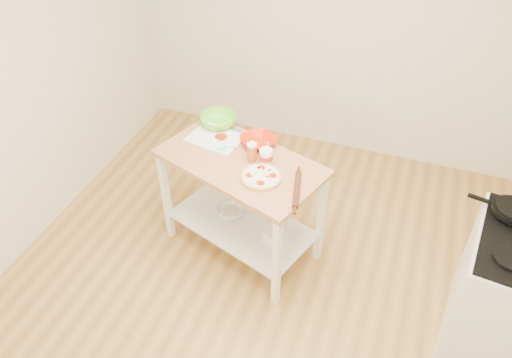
{
  "coord_description": "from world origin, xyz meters",
  "views": [
    {
      "loc": [
        0.77,
        -2.09,
        3.12
      ],
      "look_at": [
        -0.18,
        0.5,
        0.81
      ],
      "focal_mm": 35.0,
      "sensor_mm": 36.0,
      "label": 1
    }
  ],
  "objects_px": {
    "orange_bowl": "(258,141)",
    "shelf_glass_bowl": "(231,210)",
    "green_bowl": "(218,121)",
    "rolling_pin": "(297,190)",
    "knife": "(220,128)",
    "shelf_bin": "(272,237)",
    "cutting_board": "(216,137)",
    "yogurt_tub": "(266,157)",
    "prep_island": "(241,187)",
    "pizza": "(261,177)",
    "spatula": "(227,148)",
    "beer_pint": "(252,152)"
  },
  "relations": [
    {
      "from": "rolling_pin",
      "to": "green_bowl",
      "type": "bearing_deg",
      "value": 145.66
    },
    {
      "from": "green_bowl",
      "to": "cutting_board",
      "type": "bearing_deg",
      "value": -73.5
    },
    {
      "from": "beer_pint",
      "to": "pizza",
      "type": "bearing_deg",
      "value": -52.95
    },
    {
      "from": "rolling_pin",
      "to": "yogurt_tub",
      "type": "bearing_deg",
      "value": 142.84
    },
    {
      "from": "spatula",
      "to": "shelf_glass_bowl",
      "type": "bearing_deg",
      "value": -56.09
    },
    {
      "from": "knife",
      "to": "yogurt_tub",
      "type": "xyz_separation_m",
      "value": [
        0.48,
        -0.27,
        0.04
      ]
    },
    {
      "from": "shelf_bin",
      "to": "pizza",
      "type": "bearing_deg",
      "value": -157.97
    },
    {
      "from": "orange_bowl",
      "to": "shelf_bin",
      "type": "bearing_deg",
      "value": -55.22
    },
    {
      "from": "knife",
      "to": "orange_bowl",
      "type": "bearing_deg",
      "value": -20.45
    },
    {
      "from": "rolling_pin",
      "to": "orange_bowl",
      "type": "bearing_deg",
      "value": 135.62
    },
    {
      "from": "cutting_board",
      "to": "rolling_pin",
      "type": "relative_size",
      "value": 1.24
    },
    {
      "from": "green_bowl",
      "to": "rolling_pin",
      "type": "xyz_separation_m",
      "value": [
        0.81,
        -0.55,
        -0.02
      ]
    },
    {
      "from": "spatula",
      "to": "shelf_bin",
      "type": "height_order",
      "value": "spatula"
    },
    {
      "from": "knife",
      "to": "cutting_board",
      "type": "bearing_deg",
      "value": -89.19
    },
    {
      "from": "spatula",
      "to": "orange_bowl",
      "type": "xyz_separation_m",
      "value": [
        0.2,
        0.14,
        0.01
      ]
    },
    {
      "from": "prep_island",
      "to": "green_bowl",
      "type": "bearing_deg",
      "value": 132.17
    },
    {
      "from": "prep_island",
      "to": "knife",
      "type": "xyz_separation_m",
      "value": [
        -0.3,
        0.31,
        0.27
      ]
    },
    {
      "from": "prep_island",
      "to": "shelf_glass_bowl",
      "type": "relative_size",
      "value": 5.72
    },
    {
      "from": "prep_island",
      "to": "yogurt_tub",
      "type": "xyz_separation_m",
      "value": [
        0.18,
        0.04,
        0.31
      ]
    },
    {
      "from": "cutting_board",
      "to": "spatula",
      "type": "height_order",
      "value": "cutting_board"
    },
    {
      "from": "prep_island",
      "to": "beer_pint",
      "type": "height_order",
      "value": "beer_pint"
    },
    {
      "from": "shelf_glass_bowl",
      "to": "green_bowl",
      "type": "bearing_deg",
      "value": 124.95
    },
    {
      "from": "beer_pint",
      "to": "yogurt_tub",
      "type": "xyz_separation_m",
      "value": [
        0.11,
        0.0,
        -0.01
      ]
    },
    {
      "from": "cutting_board",
      "to": "knife",
      "type": "bearing_deg",
      "value": 108.11
    },
    {
      "from": "beer_pint",
      "to": "shelf_glass_bowl",
      "type": "bearing_deg",
      "value": 170.0
    },
    {
      "from": "orange_bowl",
      "to": "green_bowl",
      "type": "bearing_deg",
      "value": 160.5
    },
    {
      "from": "cutting_board",
      "to": "rolling_pin",
      "type": "height_order",
      "value": "rolling_pin"
    },
    {
      "from": "prep_island",
      "to": "cutting_board",
      "type": "xyz_separation_m",
      "value": [
        -0.28,
        0.19,
        0.26
      ]
    },
    {
      "from": "beer_pint",
      "to": "green_bowl",
      "type": "bearing_deg",
      "value": 141.03
    },
    {
      "from": "beer_pint",
      "to": "shelf_glass_bowl",
      "type": "relative_size",
      "value": 0.62
    },
    {
      "from": "cutting_board",
      "to": "beer_pint",
      "type": "relative_size",
      "value": 3.08
    },
    {
      "from": "pizza",
      "to": "rolling_pin",
      "type": "height_order",
      "value": "pizza"
    },
    {
      "from": "green_bowl",
      "to": "beer_pint",
      "type": "xyz_separation_m",
      "value": [
        0.41,
        -0.33,
        0.03
      ]
    },
    {
      "from": "spatula",
      "to": "rolling_pin",
      "type": "bearing_deg",
      "value": -39.66
    },
    {
      "from": "knife",
      "to": "shelf_bin",
      "type": "distance_m",
      "value": 0.94
    },
    {
      "from": "cutting_board",
      "to": "knife",
      "type": "height_order",
      "value": "cutting_board"
    },
    {
      "from": "cutting_board",
      "to": "orange_bowl",
      "type": "height_order",
      "value": "orange_bowl"
    },
    {
      "from": "spatula",
      "to": "knife",
      "type": "relative_size",
      "value": 0.54
    },
    {
      "from": "yogurt_tub",
      "to": "rolling_pin",
      "type": "height_order",
      "value": "yogurt_tub"
    },
    {
      "from": "orange_bowl",
      "to": "shelf_glass_bowl",
      "type": "height_order",
      "value": "orange_bowl"
    },
    {
      "from": "beer_pint",
      "to": "shelf_glass_bowl",
      "type": "distance_m",
      "value": 0.71
    },
    {
      "from": "yogurt_tub",
      "to": "cutting_board",
      "type": "bearing_deg",
      "value": 161.0
    },
    {
      "from": "yogurt_tub",
      "to": "shelf_bin",
      "type": "distance_m",
      "value": 0.67
    },
    {
      "from": "shelf_glass_bowl",
      "to": "prep_island",
      "type": "bearing_deg",
      "value": -29.51
    },
    {
      "from": "orange_bowl",
      "to": "yogurt_tub",
      "type": "xyz_separation_m",
      "value": [
        0.13,
        -0.19,
        0.03
      ]
    },
    {
      "from": "beer_pint",
      "to": "rolling_pin",
      "type": "distance_m",
      "value": 0.47
    },
    {
      "from": "green_bowl",
      "to": "rolling_pin",
      "type": "bearing_deg",
      "value": -34.34
    },
    {
      "from": "yogurt_tub",
      "to": "shelf_bin",
      "type": "height_order",
      "value": "yogurt_tub"
    },
    {
      "from": "pizza",
      "to": "cutting_board",
      "type": "bearing_deg",
      "value": 145.55
    },
    {
      "from": "cutting_board",
      "to": "shelf_glass_bowl",
      "type": "relative_size",
      "value": 1.89
    }
  ]
}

